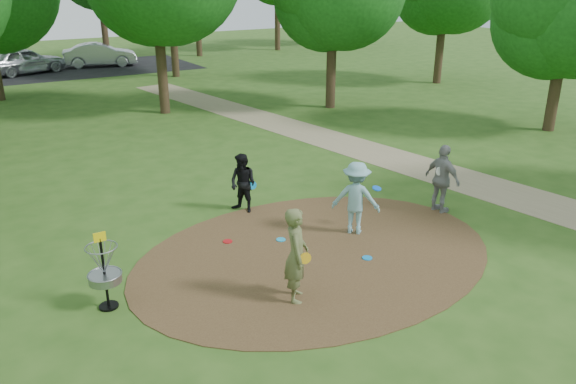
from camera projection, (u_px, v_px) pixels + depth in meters
ground at (316, 255)px, 12.47m from camera, size 100.00×100.00×0.00m
dirt_clearing at (316, 254)px, 12.46m from camera, size 8.40×8.40×0.02m
footpath at (454, 177)px, 17.24m from camera, size 7.55×39.89×0.01m
parking_lot at (86, 69)px, 37.25m from camera, size 14.00×8.00×0.01m
player_observer_with_disc at (296, 255)px, 10.43m from camera, size 0.74×0.82×1.88m
player_throwing_with_disc at (356, 198)px, 13.23m from camera, size 1.34×1.28×1.78m
player_walking_with_disc at (243, 183)px, 14.48m from camera, size 0.86×0.94×1.56m
player_waiting_with_disc at (442, 179)px, 14.42m from camera, size 0.55×1.09×1.81m
disc_ground_cyan at (281, 240)px, 13.11m from camera, size 0.22×0.22×0.02m
disc_ground_blue at (367, 258)px, 12.26m from camera, size 0.22×0.22×0.02m
disc_ground_red at (228, 241)px, 13.03m from camera, size 0.22×0.22×0.02m
car_left at (24, 61)px, 35.03m from camera, size 5.22×3.42×1.65m
car_right at (100, 55)px, 37.93m from camera, size 5.02×2.73×1.57m
disc_golf_basket at (103, 266)px, 10.18m from camera, size 0.63×0.63×1.54m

